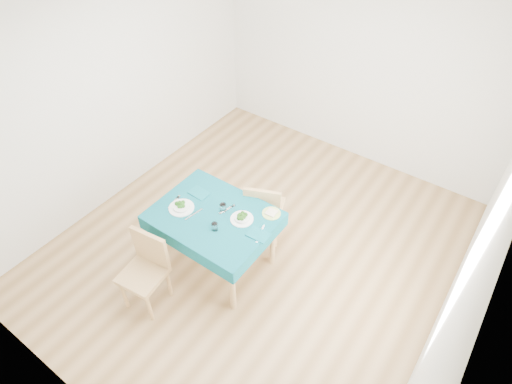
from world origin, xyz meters
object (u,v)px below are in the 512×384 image
Objects in this scene: chair_far at (265,204)px; bowl_near at (181,205)px; chair_near at (141,271)px; bowl_far at (242,217)px; table at (216,240)px; side_plate at (271,213)px.

chair_far is 0.96m from bowl_near.
chair_near is 4.31× the size of bowl_far.
table is at bearing 19.67° from bowl_near.
side_plate is at bearing 50.45° from bowl_far.
chair_far reaches higher than bowl_far.
chair_far is at bearing 56.93° from bowl_near.
bowl_near is (-0.50, -0.77, 0.30)m from chair_far.
chair_far is at bearing 132.73° from side_plate.
chair_far reaches higher than table.
chair_far is 0.49m from side_plate.
bowl_far reaches higher than table.
chair_near is 1.37m from side_plate.
table is 0.51m from bowl_far.
side_plate is at bearing 30.56° from bowl_near.
table is 5.19× the size of bowl_far.
chair_far is 4.33× the size of bowl_far.
bowl_near is at bearing -160.33° from table.
bowl_near reaches higher than bowl_far.
table is at bearing -156.99° from bowl_far.
table is at bearing -143.06° from side_plate.
chair_near is at bearing 49.91° from chair_far.
chair_far is at bearing 99.50° from bowl_far.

